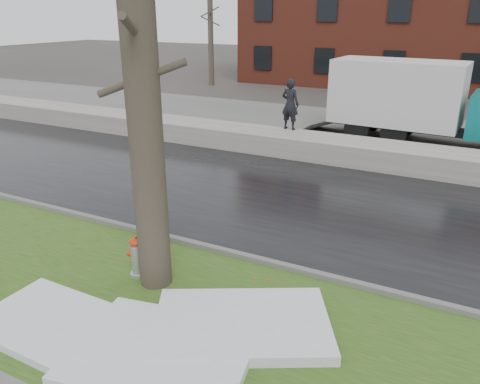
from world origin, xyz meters
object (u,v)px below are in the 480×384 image
at_px(box_truck, 423,101).
at_px(worker, 290,104).
at_px(tree, 142,83).
at_px(fire_hydrant, 137,255).

relative_size(box_truck, worker, 5.09).
bearing_deg(worker, tree, 103.23).
xyz_separation_m(tree, box_truck, (2.98, 12.93, -2.11)).
bearing_deg(tree, worker, 96.97).
height_order(tree, worker, tree).
relative_size(fire_hydrant, tree, 0.11).
height_order(fire_hydrant, box_truck, box_truck).
distance_m(fire_hydrant, box_truck, 13.39).
height_order(fire_hydrant, worker, worker).
xyz_separation_m(fire_hydrant, worker, (-0.76, 9.82, 1.18)).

